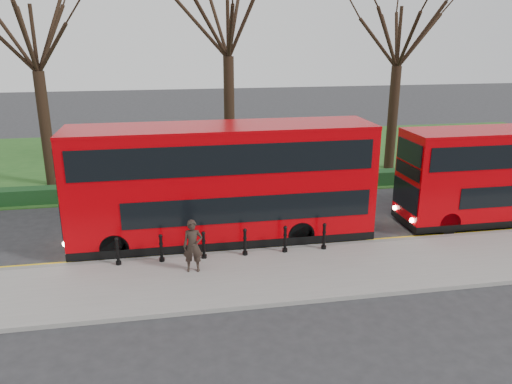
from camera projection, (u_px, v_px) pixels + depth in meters
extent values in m
plane|color=#28282B|center=(213.00, 246.00, 19.84)|extent=(120.00, 120.00, 0.00)
cube|color=gray|center=(222.00, 279.00, 17.00)|extent=(60.00, 4.00, 0.15)
cube|color=slate|center=(216.00, 255.00, 18.88)|extent=(60.00, 0.25, 0.16)
cube|color=#1F4C19|center=(192.00, 158.00, 33.90)|extent=(60.00, 18.00, 0.06)
cube|color=black|center=(200.00, 187.00, 26.10)|extent=(60.00, 0.90, 0.80)
cube|color=yellow|center=(215.00, 253.00, 19.18)|extent=(60.00, 0.10, 0.01)
cube|color=yellow|center=(215.00, 251.00, 19.37)|extent=(60.00, 0.10, 0.01)
cylinder|color=black|center=(46.00, 130.00, 26.91)|extent=(0.60, 0.60, 6.22)
cylinder|color=black|center=(229.00, 118.00, 28.52)|extent=(0.60, 0.60, 6.89)
cylinder|color=black|center=(392.00, 119.00, 30.32)|extent=(0.60, 0.60, 6.26)
cylinder|color=black|center=(118.00, 252.00, 17.77)|extent=(0.15, 0.15, 1.00)
cylinder|color=black|center=(161.00, 248.00, 18.03)|extent=(0.15, 0.15, 1.00)
cylinder|color=black|center=(204.00, 245.00, 18.30)|extent=(0.15, 0.15, 1.00)
cylinder|color=black|center=(245.00, 242.00, 18.56)|extent=(0.15, 0.15, 1.00)
cylinder|color=black|center=(285.00, 239.00, 18.82)|extent=(0.15, 0.15, 1.00)
cylinder|color=black|center=(324.00, 237.00, 19.09)|extent=(0.15, 0.15, 1.00)
cube|color=#AF0006|center=(223.00, 180.00, 19.62)|extent=(11.82, 2.69, 4.35)
cube|color=black|center=(224.00, 233.00, 20.30)|extent=(11.84, 2.71, 0.32)
cube|color=black|center=(250.00, 209.00, 18.74)|extent=(9.46, 0.04, 1.02)
cube|color=black|center=(226.00, 160.00, 18.00)|extent=(11.17, 0.04, 1.13)
cube|color=black|center=(64.00, 179.00, 18.50)|extent=(0.06, 2.36, 0.59)
cylinder|color=black|center=(115.00, 247.00, 18.41)|extent=(1.07, 0.32, 1.07)
cylinder|color=black|center=(120.00, 224.00, 20.62)|extent=(1.07, 0.32, 1.07)
cylinder|color=black|center=(300.00, 234.00, 19.62)|extent=(1.07, 0.32, 1.07)
cylinder|color=black|center=(286.00, 214.00, 21.84)|extent=(1.07, 0.32, 1.07)
cube|color=black|center=(511.00, 214.00, 22.61)|extent=(10.47, 2.40, 0.29)
cube|color=black|center=(408.00, 170.00, 21.02)|extent=(0.06, 2.09, 0.52)
cylinder|color=black|center=(449.00, 223.00, 20.93)|extent=(0.95, 0.29, 0.95)
cylinder|color=black|center=(424.00, 207.00, 22.89)|extent=(0.95, 0.29, 0.95)
imported|color=black|center=(193.00, 246.00, 17.17)|extent=(0.72, 0.52, 1.87)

